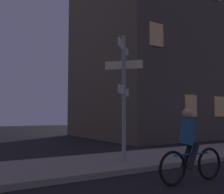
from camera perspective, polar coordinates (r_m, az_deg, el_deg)
name	(u,v)px	position (r m, az deg, el deg)	size (l,w,h in m)	color
sidewalk_kerb	(96,164)	(7.81, -3.54, -14.19)	(40.00, 2.76, 0.14)	gray
signpost	(124,87)	(7.63, 2.56, 2.11)	(1.06, 1.06, 3.63)	gray
cyclist	(190,148)	(6.06, 16.45, -10.48)	(1.82, 0.34, 1.61)	black
building_right_block	(166,20)	(21.16, 11.59, 15.92)	(12.13, 8.79, 17.32)	#4C443D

